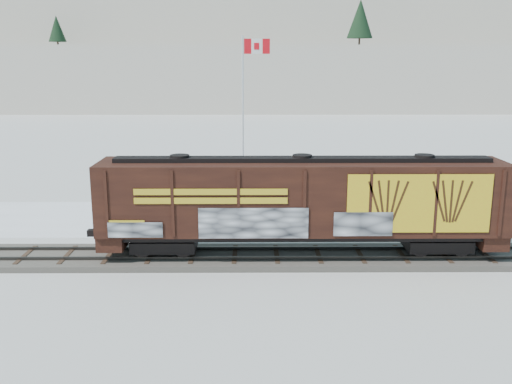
{
  "coord_description": "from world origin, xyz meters",
  "views": [
    {
      "loc": [
        0.84,
        -25.9,
        9.34
      ],
      "look_at": [
        1.04,
        3.0,
        2.66
      ],
      "focal_mm": 40.0,
      "sensor_mm": 36.0,
      "label": 1
    }
  ],
  "objects_px": {
    "car_white": "(219,201)",
    "car_dark": "(373,213)",
    "car_silver": "(178,208)",
    "hopper_railcar": "(302,200)",
    "flagpole": "(245,138)"
  },
  "relations": [
    {
      "from": "car_silver",
      "to": "car_dark",
      "type": "xyz_separation_m",
      "value": [
        11.41,
        -0.35,
        -0.2
      ]
    },
    {
      "from": "car_white",
      "to": "car_dark",
      "type": "relative_size",
      "value": 1.09
    },
    {
      "from": "car_silver",
      "to": "car_dark",
      "type": "distance_m",
      "value": 11.42
    },
    {
      "from": "car_dark",
      "to": "hopper_railcar",
      "type": "bearing_deg",
      "value": 131.32
    },
    {
      "from": "hopper_railcar",
      "to": "car_white",
      "type": "xyz_separation_m",
      "value": [
        -4.38,
        8.44,
        -2.13
      ]
    },
    {
      "from": "car_dark",
      "to": "car_silver",
      "type": "bearing_deg",
      "value": 77.58
    },
    {
      "from": "flagpole",
      "to": "car_silver",
      "type": "bearing_deg",
      "value": -117.63
    },
    {
      "from": "car_white",
      "to": "car_silver",
      "type": "bearing_deg",
      "value": 125.7
    },
    {
      "from": "hopper_railcar",
      "to": "car_white",
      "type": "relative_size",
      "value": 3.81
    },
    {
      "from": "car_silver",
      "to": "flagpole",
      "type": "bearing_deg",
      "value": -17.22
    },
    {
      "from": "hopper_railcar",
      "to": "flagpole",
      "type": "distance_m",
      "value": 14.07
    },
    {
      "from": "flagpole",
      "to": "car_silver",
      "type": "relative_size",
      "value": 2.18
    },
    {
      "from": "hopper_railcar",
      "to": "car_white",
      "type": "height_order",
      "value": "hopper_railcar"
    },
    {
      "from": "flagpole",
      "to": "car_dark",
      "type": "relative_size",
      "value": 2.43
    },
    {
      "from": "flagpole",
      "to": "car_white",
      "type": "height_order",
      "value": "flagpole"
    }
  ]
}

